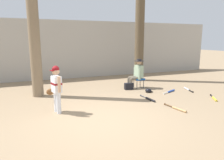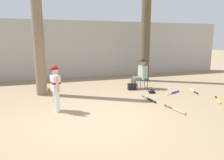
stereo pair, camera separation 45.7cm
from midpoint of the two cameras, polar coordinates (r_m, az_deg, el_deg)
The scene contains 14 objects.
ground_plane at distance 5.30m, azimuth -5.81°, elevation -10.93°, with size 60.00×60.00×0.00m, color #937A5B.
concrete_back_wall at distance 10.95m, azimuth -14.92°, elevation 8.05°, with size 18.00×0.36×2.93m, color #ADA89E.
tree_near_player at distance 7.69m, azimuth -22.50°, elevation 13.43°, with size 0.57×0.57×5.39m.
tree_behind_spectator at distance 10.12m, azimuth 6.34°, elevation 14.32°, with size 0.67×0.67×5.80m.
young_ballplayer at distance 5.83m, azimuth -17.38°, elevation -1.68°, with size 0.42×0.57×1.31m.
folding_stool at distance 8.58m, azimuth 5.87°, elevation 0.19°, with size 0.41×0.41×0.41m.
seated_spectator at distance 8.49m, azimuth 5.31°, elevation 1.98°, with size 0.67×0.53×1.20m.
handbag_beside_stool at distance 8.33m, azimuth 3.07°, elevation -1.75°, with size 0.34×0.18×0.26m, color black.
bat_black_composite at distance 6.98m, azimuth 8.38°, elevation -5.22°, with size 0.12×0.82×0.07m.
bat_yellow_trainer at distance 7.67m, azimuth 24.85°, elevation -4.66°, with size 0.46×0.65×0.07m.
bat_wood_tan at distance 6.20m, azimuth 15.62°, elevation -7.65°, with size 0.19×0.82×0.07m.
bat_blue_youth at distance 8.16m, azimuth 14.26°, elevation -3.05°, with size 0.74×0.37×0.07m.
bat_aluminum_silver at distance 8.71m, azimuth 18.70°, elevation -2.42°, with size 0.27×0.74×0.07m.
batting_helmet_black at distance 7.94m, azimuth 8.38°, elevation -2.94°, with size 0.28×0.22×0.16m.
Camera 1 is at (-1.53, -4.66, 1.99)m, focal length 33.13 mm.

